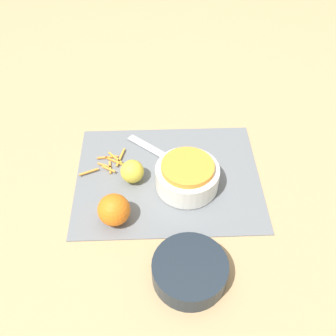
{
  "coord_description": "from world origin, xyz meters",
  "views": [
    {
      "loc": [
        0.02,
        0.68,
        0.75
      ],
      "look_at": [
        0.0,
        0.0,
        0.04
      ],
      "focal_mm": 42.0,
      "sensor_mm": 36.0,
      "label": 1
    }
  ],
  "objects_px": {
    "bowl_speckled": "(187,176)",
    "bowl_dark": "(190,271)",
    "orange_left": "(114,210)",
    "knife": "(173,160)",
    "lemon": "(132,171)"
  },
  "relations": [
    {
      "from": "bowl_speckled",
      "to": "knife",
      "type": "xyz_separation_m",
      "value": [
        0.03,
        -0.08,
        -0.03
      ]
    },
    {
      "from": "orange_left",
      "to": "lemon",
      "type": "relative_size",
      "value": 1.27
    },
    {
      "from": "bowl_speckled",
      "to": "bowl_dark",
      "type": "bearing_deg",
      "value": 87.33
    },
    {
      "from": "bowl_dark",
      "to": "orange_left",
      "type": "distance_m",
      "value": 0.22
    },
    {
      "from": "bowl_speckled",
      "to": "knife",
      "type": "height_order",
      "value": "bowl_speckled"
    },
    {
      "from": "knife",
      "to": "lemon",
      "type": "bearing_deg",
      "value": 70.26
    },
    {
      "from": "bowl_dark",
      "to": "orange_left",
      "type": "height_order",
      "value": "orange_left"
    },
    {
      "from": "bowl_speckled",
      "to": "orange_left",
      "type": "xyz_separation_m",
      "value": [
        0.17,
        0.1,
        0.0
      ]
    },
    {
      "from": "bowl_speckled",
      "to": "bowl_dark",
      "type": "distance_m",
      "value": 0.25
    },
    {
      "from": "bowl_dark",
      "to": "lemon",
      "type": "bearing_deg",
      "value": -65.48
    },
    {
      "from": "orange_left",
      "to": "lemon",
      "type": "distance_m",
      "value": 0.13
    },
    {
      "from": "orange_left",
      "to": "bowl_dark",
      "type": "bearing_deg",
      "value": 137.64
    },
    {
      "from": "lemon",
      "to": "knife",
      "type": "bearing_deg",
      "value": -149.96
    },
    {
      "from": "bowl_speckled",
      "to": "lemon",
      "type": "xyz_separation_m",
      "value": [
        0.14,
        -0.02,
        -0.01
      ]
    },
    {
      "from": "knife",
      "to": "orange_left",
      "type": "relative_size",
      "value": 2.48
    }
  ]
}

